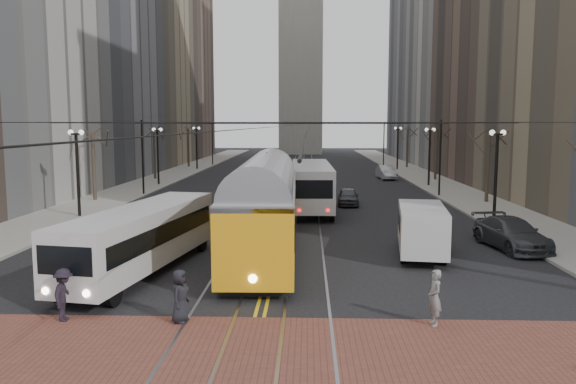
# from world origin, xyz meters

# --- Properties ---
(ground) EXTENTS (260.00, 260.00, 0.00)m
(ground) POSITION_xyz_m (0.00, 0.00, 0.00)
(ground) COLOR black
(ground) RESTS_ON ground
(sidewalk_left) EXTENTS (5.00, 140.00, 0.15)m
(sidewalk_left) POSITION_xyz_m (-15.00, 45.00, 0.07)
(sidewalk_left) COLOR gray
(sidewalk_left) RESTS_ON ground
(sidewalk_right) EXTENTS (5.00, 140.00, 0.15)m
(sidewalk_right) POSITION_xyz_m (15.00, 45.00, 0.07)
(sidewalk_right) COLOR gray
(sidewalk_right) RESTS_ON ground
(crosswalk_band) EXTENTS (25.00, 6.00, 0.01)m
(crosswalk_band) POSITION_xyz_m (0.00, -4.00, 0.01)
(crosswalk_band) COLOR brown
(crosswalk_band) RESTS_ON ground
(streetcar_rails) EXTENTS (4.80, 130.00, 0.02)m
(streetcar_rails) POSITION_xyz_m (0.00, 45.00, 0.00)
(streetcar_rails) COLOR gray
(streetcar_rails) RESTS_ON ground
(centre_lines) EXTENTS (0.42, 130.00, 0.01)m
(centre_lines) POSITION_xyz_m (0.00, 45.00, 0.01)
(centre_lines) COLOR gold
(centre_lines) RESTS_ON ground
(building_left_mid) EXTENTS (16.00, 20.00, 34.00)m
(building_left_mid) POSITION_xyz_m (-25.50, 46.00, 17.00)
(building_left_mid) COLOR slate
(building_left_mid) RESTS_ON ground
(building_left_far) EXTENTS (16.00, 20.00, 40.00)m
(building_left_far) POSITION_xyz_m (-25.50, 86.00, 20.00)
(building_left_far) COLOR brown
(building_left_far) RESTS_ON ground
(building_right_mid) EXTENTS (16.00, 20.00, 34.00)m
(building_right_mid) POSITION_xyz_m (25.50, 46.00, 17.00)
(building_right_mid) COLOR brown
(building_right_mid) RESTS_ON ground
(building_right_far) EXTENTS (16.00, 20.00, 40.00)m
(building_right_far) POSITION_xyz_m (25.50, 86.00, 20.00)
(building_right_far) COLOR slate
(building_right_far) RESTS_ON ground
(lamp_posts) EXTENTS (27.60, 57.20, 5.60)m
(lamp_posts) POSITION_xyz_m (-0.00, 28.75, 2.80)
(lamp_posts) COLOR black
(lamp_posts) RESTS_ON ground
(street_trees) EXTENTS (31.68, 53.28, 5.60)m
(street_trees) POSITION_xyz_m (0.00, 35.25, 2.80)
(street_trees) COLOR #382D23
(street_trees) RESTS_ON ground
(trolley_wires) EXTENTS (25.96, 120.00, 6.60)m
(trolley_wires) POSITION_xyz_m (0.00, 34.83, 3.77)
(trolley_wires) COLOR black
(trolley_wires) RESTS_ON ground
(transit_bus) EXTENTS (4.10, 11.30, 2.77)m
(transit_bus) POSITION_xyz_m (-5.38, 4.38, 1.38)
(transit_bus) COLOR silver
(transit_bus) RESTS_ON ground
(streetcar) EXTENTS (3.19, 15.58, 3.66)m
(streetcar) POSITION_xyz_m (-0.50, 8.18, 1.83)
(streetcar) COLOR orange
(streetcar) RESTS_ON ground
(rear_bus) EXTENTS (3.02, 12.80, 3.33)m
(rear_bus) POSITION_xyz_m (1.80, 22.40, 1.66)
(rear_bus) COLOR silver
(rear_bus) RESTS_ON ground
(cargo_van) EXTENTS (2.77, 5.61, 2.38)m
(cargo_van) POSITION_xyz_m (6.95, 7.73, 1.19)
(cargo_van) COLOR silver
(cargo_van) RESTS_ON ground
(sedan_grey) EXTENTS (1.74, 3.96, 1.33)m
(sedan_grey) POSITION_xyz_m (4.68, 24.72, 0.66)
(sedan_grey) COLOR #3C3E44
(sedan_grey) RESTS_ON ground
(sedan_silver) EXTENTS (2.02, 4.77, 1.53)m
(sedan_silver) POSITION_xyz_m (10.50, 45.59, 0.76)
(sedan_silver) COLOR #ABADB3
(sedan_silver) RESTS_ON ground
(sedan_parked) EXTENTS (2.99, 5.61, 1.55)m
(sedan_parked) POSITION_xyz_m (11.80, 9.57, 0.77)
(sedan_parked) COLOR #393C40
(sedan_parked) RESTS_ON ground
(pedestrian_a) EXTENTS (0.68, 0.91, 1.69)m
(pedestrian_a) POSITION_xyz_m (-2.46, -1.50, 0.86)
(pedestrian_a) COLOR black
(pedestrian_a) RESTS_ON crosswalk_band
(pedestrian_b) EXTENTS (0.50, 0.69, 1.76)m
(pedestrian_b) POSITION_xyz_m (5.50, -1.50, 0.89)
(pedestrian_b) COLOR gray
(pedestrian_b) RESTS_ON crosswalk_band
(pedestrian_d) EXTENTS (0.67, 1.11, 1.69)m
(pedestrian_d) POSITION_xyz_m (-6.18, -1.50, 0.86)
(pedestrian_d) COLOR black
(pedestrian_d) RESTS_ON crosswalk_band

